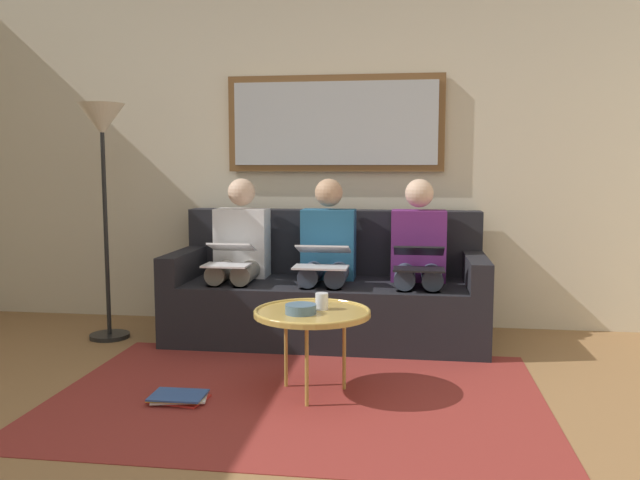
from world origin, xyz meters
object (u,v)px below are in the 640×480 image
(couch, at_px, (328,294))
(laptop_black, at_px, (419,259))
(person_right, at_px, (239,253))
(laptop_white, at_px, (229,255))
(magazine_stack, at_px, (179,397))
(person_left, at_px, (418,256))
(cup, at_px, (322,301))
(bowl, at_px, (301,309))
(person_middle, at_px, (327,254))
(laptop_silver, at_px, (322,257))
(framed_mirror, at_px, (335,124))
(standing_lamp, at_px, (103,145))
(coffee_table, at_px, (312,314))

(couch, relative_size, laptop_black, 6.42)
(person_right, xyz_separation_m, laptop_white, (0.00, 0.24, 0.02))
(laptop_white, relative_size, magazine_stack, 1.08)
(laptop_black, distance_m, person_right, 1.30)
(person_left, bearing_deg, cup, 64.60)
(bowl, xyz_separation_m, person_right, (0.66, -1.22, 0.13))
(magazine_stack, bearing_deg, person_middle, -114.16)
(cup, xyz_separation_m, bowl, (0.10, 0.12, -0.02))
(couch, height_order, laptop_white, couch)
(laptop_silver, bearing_deg, person_left, -159.09)
(couch, distance_m, laptop_white, 0.78)
(person_middle, height_order, laptop_silver, person_middle)
(cup, relative_size, laptop_black, 0.26)
(bowl, height_order, magazine_stack, bowl)
(person_middle, bearing_deg, laptop_silver, 90.00)
(laptop_black, distance_m, person_middle, 0.68)
(framed_mirror, height_order, laptop_silver, framed_mirror)
(person_left, bearing_deg, laptop_silver, 20.91)
(framed_mirror, distance_m, person_left, 1.23)
(framed_mirror, xyz_separation_m, magazine_stack, (0.61, 1.81, -1.53))
(laptop_silver, relative_size, standing_lamp, 0.22)
(couch, relative_size, bowl, 13.43)
(framed_mirror, distance_m, laptop_silver, 1.16)
(standing_lamp, bearing_deg, laptop_white, 177.27)
(framed_mirror, distance_m, bowl, 1.99)
(cup, relative_size, bowl, 0.55)
(couch, distance_m, framed_mirror, 1.30)
(laptop_black, distance_m, laptop_white, 1.28)
(person_left, xyz_separation_m, person_right, (1.28, 0.00, 0.00))
(couch, relative_size, person_left, 1.93)
(couch, relative_size, standing_lamp, 1.33)
(bowl, bearing_deg, person_left, -116.94)
(bowl, distance_m, laptop_silver, 0.99)
(cup, bearing_deg, coffee_table, 44.59)
(framed_mirror, height_order, magazine_stack, framed_mirror)
(magazine_stack, bearing_deg, cup, -160.89)
(laptop_black, xyz_separation_m, laptop_white, (1.28, 0.00, 0.00))
(person_right, bearing_deg, laptop_black, 169.34)
(framed_mirror, xyz_separation_m, bowl, (-0.02, 1.68, -1.07))
(person_left, distance_m, magazine_stack, 1.93)
(standing_lamp, bearing_deg, laptop_black, 178.90)
(couch, xyz_separation_m, framed_mirror, (0.00, -0.39, 1.24))
(couch, height_order, person_middle, person_middle)
(couch, height_order, cup, couch)
(cup, xyz_separation_m, laptop_white, (0.76, -0.86, 0.12))
(cup, xyz_separation_m, person_left, (-0.52, -1.10, 0.11))
(bowl, distance_m, standing_lamp, 2.07)
(bowl, height_order, standing_lamp, standing_lamp)
(laptop_white, xyz_separation_m, standing_lamp, (0.91, -0.04, 0.75))
(cup, bearing_deg, standing_lamp, -28.53)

